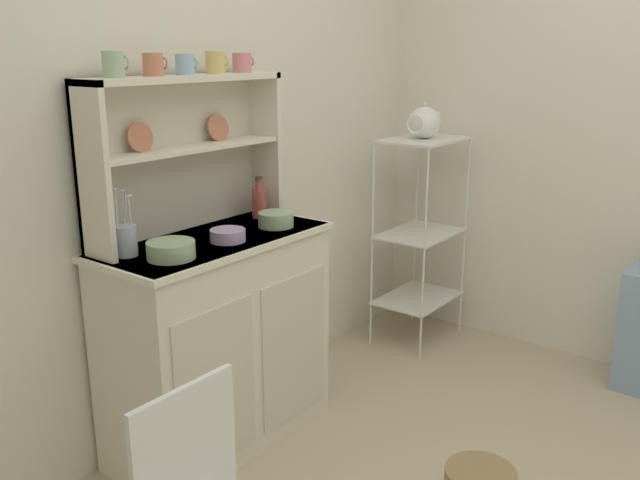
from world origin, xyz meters
The scene contains 15 objects.
wall_back centered at (0.00, 1.62, 1.25)m, with size 3.84×0.05×2.50m, color silver.
hutch_cabinet centered at (-0.13, 1.37, 0.45)m, with size 0.96×0.45×0.88m.
hutch_shelf_unit centered at (-0.13, 1.53, 1.24)m, with size 0.89×0.18×0.61m.
bakers_rack centered at (1.28, 1.24, 0.67)m, with size 0.48×0.33×1.13m.
cup_sage_0 centered at (-0.44, 1.49, 1.54)m, with size 0.09×0.07×0.09m.
cup_terracotta_1 centered at (-0.27, 1.49, 1.53)m, with size 0.09×0.07×0.08m.
cup_sky_2 centered at (-0.12, 1.49, 1.53)m, with size 0.08×0.07×0.08m.
cup_gold_3 centered at (0.03, 1.49, 1.53)m, with size 0.09×0.08×0.09m.
cup_rose_4 centered at (0.18, 1.49, 1.53)m, with size 0.09×0.08×0.08m.
bowl_mixing_large centered at (-0.41, 1.29, 0.91)m, with size 0.17×0.17×0.06m, color #9EB78E.
bowl_floral_medium centered at (-0.13, 1.29, 0.90)m, with size 0.14×0.14×0.05m, color #B79ECC.
bowl_cream_small centered at (0.15, 1.29, 0.91)m, with size 0.15×0.15×0.06m, color #9EB78E.
jam_bottle centered at (0.22, 1.45, 0.95)m, with size 0.06×0.06×0.18m.
utensil_jar centered at (-0.48, 1.45, 0.94)m, with size 0.08×0.08×0.25m.
porcelain_teapot centered at (1.28, 1.24, 1.21)m, with size 0.26×0.17×0.19m.
Camera 1 is at (-1.90, -0.51, 1.59)m, focal length 38.34 mm.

